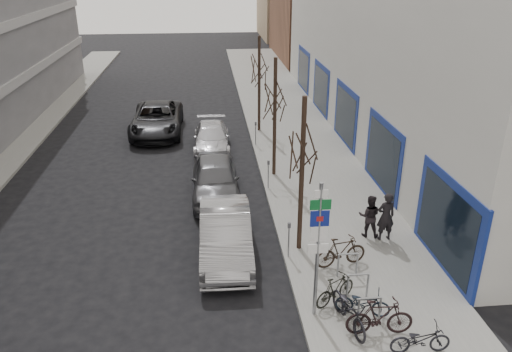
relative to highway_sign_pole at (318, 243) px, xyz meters
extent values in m
plane|color=black|center=(-2.40, 0.01, -2.46)|extent=(120.00, 120.00, 0.00)
cube|color=slate|center=(2.10, 10.01, -2.38)|extent=(5.00, 70.00, 0.15)
cube|color=brown|center=(10.60, 40.01, 1.54)|extent=(12.00, 14.00, 8.00)
cube|color=#937A5B|center=(11.10, 55.01, 2.04)|extent=(13.00, 12.00, 9.00)
cylinder|color=gray|center=(0.00, 0.01, -0.36)|extent=(0.10, 0.10, 4.20)
cube|color=white|center=(0.00, -0.02, 1.44)|extent=(0.35, 0.03, 0.22)
cube|color=#0C5926|center=(0.00, -0.02, 1.14)|extent=(0.55, 0.03, 0.28)
cube|color=navy|center=(0.00, -0.02, 0.74)|extent=(0.50, 0.03, 0.45)
cube|color=maroon|center=(0.00, -0.03, 0.74)|extent=(0.18, 0.02, 0.14)
cube|color=white|center=(0.00, -0.02, 0.29)|extent=(0.45, 0.03, 0.45)
cube|color=white|center=(0.00, -0.02, -0.16)|extent=(0.55, 0.03, 0.28)
cylinder|color=gray|center=(1.10, -0.49, -1.91)|extent=(0.06, 0.06, 0.80)
cylinder|color=gray|center=(1.70, -0.49, -1.91)|extent=(0.06, 0.06, 0.80)
cylinder|color=gray|center=(1.40, -0.49, -1.51)|extent=(0.60, 0.06, 0.06)
cylinder|color=gray|center=(1.10, 0.61, -1.91)|extent=(0.06, 0.06, 0.80)
cylinder|color=gray|center=(1.70, 0.61, -1.91)|extent=(0.06, 0.06, 0.80)
cylinder|color=gray|center=(1.40, 0.61, -1.51)|extent=(0.60, 0.06, 0.06)
cylinder|color=gray|center=(1.10, 1.71, -1.91)|extent=(0.06, 0.06, 0.80)
cylinder|color=gray|center=(1.70, 1.71, -1.91)|extent=(0.06, 0.06, 0.80)
cylinder|color=gray|center=(1.40, 1.71, -1.51)|extent=(0.60, 0.06, 0.06)
cylinder|color=black|center=(0.20, 3.51, 0.29)|extent=(0.16, 0.16, 5.50)
cylinder|color=black|center=(0.20, 10.01, 0.29)|extent=(0.16, 0.16, 5.50)
cylinder|color=black|center=(0.20, 16.51, 0.29)|extent=(0.16, 0.16, 5.50)
cylinder|color=gray|center=(-0.25, 3.01, -1.76)|extent=(0.05, 0.05, 1.10)
cube|color=#3F3F44|center=(-0.25, 3.01, -1.13)|extent=(0.10, 0.08, 0.18)
cylinder|color=gray|center=(-0.25, 8.51, -1.76)|extent=(0.05, 0.05, 1.10)
cube|color=#3F3F44|center=(-0.25, 8.51, -1.13)|extent=(0.10, 0.08, 0.18)
cylinder|color=gray|center=(-0.25, 14.01, -1.76)|extent=(0.05, 0.05, 1.10)
cube|color=#3F3F44|center=(-0.25, 14.01, -1.13)|extent=(0.10, 0.08, 0.18)
imported|color=black|center=(0.82, -0.56, -1.72)|extent=(0.95, 2.01, 1.18)
imported|color=black|center=(1.52, -0.97, -1.76)|extent=(1.84, 0.65, 1.10)
imported|color=black|center=(1.33, -0.14, -1.84)|extent=(1.58, 0.92, 0.93)
imported|color=black|center=(0.70, 0.45, -1.85)|extent=(1.52, 1.17, 0.92)
imported|color=black|center=(2.33, -1.72, -1.83)|extent=(1.57, 0.50, 0.95)
imported|color=black|center=(1.34, 2.30, -1.78)|extent=(1.82, 0.86, 1.06)
imported|color=#97979C|center=(-2.32, 3.55, -1.66)|extent=(1.78, 4.88, 1.60)
imported|color=#4F5055|center=(-2.55, 8.19, -1.63)|extent=(1.95, 4.84, 1.65)
imported|color=#B8B7BD|center=(-2.60, 13.85, -1.79)|extent=(1.93, 4.61, 1.33)
imported|color=black|center=(-5.68, 17.01, -1.62)|extent=(2.82, 6.06, 1.68)
imported|color=black|center=(3.30, 3.79, -1.41)|extent=(0.69, 0.49, 1.80)
imported|color=black|center=(2.81, 4.08, -1.51)|extent=(0.68, 0.55, 1.60)
camera|label=1|loc=(-2.76, -11.09, 6.86)|focal=35.00mm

